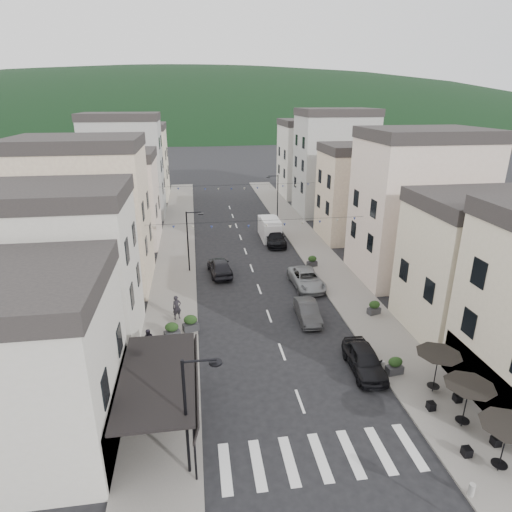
{
  "coord_description": "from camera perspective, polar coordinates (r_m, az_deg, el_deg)",
  "views": [
    {
      "loc": [
        -5.27,
        -12.97,
        15.99
      ],
      "look_at": [
        -0.42,
        20.07,
        3.5
      ],
      "focal_mm": 30.0,
      "sensor_mm": 36.0,
      "label": 1
    }
  ],
  "objects": [
    {
      "name": "pedestrian_b",
      "position": [
        29.53,
        -14.04,
        -10.87
      ],
      "size": [
        0.83,
        0.67,
        1.59
      ],
      "primitive_type": "imported",
      "rotation": [
        0.0,
        0.0,
        -0.09
      ],
      "color": "#26222D",
      "rests_on": "sidewalk_left"
    },
    {
      "name": "planter_lb",
      "position": [
        30.78,
        -11.14,
        -9.71
      ],
      "size": [
        1.21,
        0.94,
        1.2
      ],
      "rotation": [
        0.0,
        0.0,
        0.38
      ],
      "color": "#2C2C2F",
      "rests_on": "sidewalk_left"
    },
    {
      "name": "delivery_van",
      "position": [
        51.17,
        1.82,
        3.74
      ],
      "size": [
        2.14,
        5.29,
        2.52
      ],
      "rotation": [
        0.0,
        0.0,
        -0.01
      ],
      "color": "silver",
      "rests_on": "ground"
    },
    {
      "name": "hill_backdrop",
      "position": [
        313.42,
        -7.71,
        17.41
      ],
      "size": [
        640.0,
        360.0,
        70.0
      ],
      "primitive_type": "ellipsoid",
      "color": "black",
      "rests_on": "ground"
    },
    {
      "name": "parked_car_b",
      "position": [
        32.91,
        6.9,
        -7.37
      ],
      "size": [
        1.62,
        4.24,
        1.38
      ],
      "primitive_type": "imported",
      "rotation": [
        0.0,
        0.0,
        -0.04
      ],
      "color": "#2F3032",
      "rests_on": "ground"
    },
    {
      "name": "planter_rb",
      "position": [
        34.58,
        15.48,
        -6.63
      ],
      "size": [
        1.1,
        0.8,
        1.1
      ],
      "rotation": [
        0.0,
        0.0,
        0.29
      ],
      "color": "#313134",
      "rests_on": "sidewalk_right"
    },
    {
      "name": "bunting_near",
      "position": [
        36.85,
        0.22,
        4.21
      ],
      "size": [
        19.0,
        0.28,
        0.62
      ],
      "color": "black",
      "rests_on": "ground"
    },
    {
      "name": "parked_car_a",
      "position": [
        27.91,
        14.25,
        -13.25
      ],
      "size": [
        2.03,
        4.64,
        1.56
      ],
      "primitive_type": "imported",
      "rotation": [
        0.0,
        0.0,
        -0.04
      ],
      "color": "black",
      "rests_on": "ground"
    },
    {
      "name": "streetlamp_right_far",
      "position": [
        59.33,
        2.65,
        8.53
      ],
      "size": [
        1.7,
        0.56,
        6.0
      ],
      "color": "black",
      "rests_on": "ground"
    },
    {
      "name": "cafe_terrace",
      "position": [
        24.55,
        26.49,
        -15.71
      ],
      "size": [
        2.5,
        8.1,
        2.53
      ],
      "color": "black",
      "rests_on": "ground"
    },
    {
      "name": "boutique_awning",
      "position": [
        22.2,
        -12.33,
        -15.5
      ],
      "size": [
        3.77,
        7.5,
        3.28
      ],
      "color": "black",
      "rests_on": "ground"
    },
    {
      "name": "parked_car_d",
      "position": [
        49.18,
        2.59,
        2.46
      ],
      "size": [
        2.52,
        5.47,
        1.55
      ],
      "primitive_type": "imported",
      "rotation": [
        0.0,
        0.0,
        -0.07
      ],
      "color": "black",
      "rests_on": "ground"
    },
    {
      "name": "buildings_row_left",
      "position": [
        52.49,
        -18.52,
        8.62
      ],
      "size": [
        10.2,
        54.16,
        14.0
      ],
      "color": "beige",
      "rests_on": "ground"
    },
    {
      "name": "parked_car_c",
      "position": [
        38.38,
        6.74,
        -3.06
      ],
      "size": [
        2.66,
        5.41,
        1.48
      ],
      "primitive_type": "imported",
      "rotation": [
        0.0,
        0.0,
        0.04
      ],
      "color": "gray",
      "rests_on": "ground"
    },
    {
      "name": "planter_ra",
      "position": [
        28.09,
        18.03,
        -13.71
      ],
      "size": [
        1.07,
        0.7,
        1.12
      ],
      "rotation": [
        0.0,
        0.0,
        0.15
      ],
      "color": "#323134",
      "rests_on": "sidewalk_right"
    },
    {
      "name": "planter_rc",
      "position": [
        42.82,
        7.5,
        -0.67
      ],
      "size": [
        1.09,
        0.79,
        1.09
      ],
      "rotation": [
        0.0,
        0.0,
        0.29
      ],
      "color": "#2A292C",
      "rests_on": "sidewalk_right"
    },
    {
      "name": "sidewalk_left",
      "position": [
        47.76,
        -10.53,
        0.66
      ],
      "size": [
        4.0,
        76.0,
        0.12
      ],
      "primitive_type": "cube",
      "color": "slate",
      "rests_on": "ground"
    },
    {
      "name": "parked_car_e",
      "position": [
        40.75,
        -4.84,
        -1.42
      ],
      "size": [
        2.42,
        5.02,
        1.65
      ],
      "primitive_type": "imported",
      "rotation": [
        0.0,
        0.0,
        3.24
      ],
      "color": "black",
      "rests_on": "ground"
    },
    {
      "name": "bunting_far",
      "position": [
        52.27,
        -2.42,
        9.08
      ],
      "size": [
        19.0,
        0.28,
        0.62
      ],
      "color": "black",
      "rests_on": "ground"
    },
    {
      "name": "streetlamp_left_near",
      "position": [
        19.38,
        -8.54,
        -19.13
      ],
      "size": [
        1.7,
        0.56,
        6.0
      ],
      "color": "black",
      "rests_on": "ground"
    },
    {
      "name": "streetlamp_left_far",
      "position": [
        40.87,
        -8.73,
        2.76
      ],
      "size": [
        1.7,
        0.56,
        6.0
      ],
      "color": "black",
      "rests_on": "ground"
    },
    {
      "name": "planter_la",
      "position": [
        31.42,
        -8.72,
        -8.84
      ],
      "size": [
        1.23,
        0.91,
        1.23
      ],
      "rotation": [
        0.0,
        0.0,
        0.31
      ],
      "color": "#28282A",
      "rests_on": "sidewalk_left"
    },
    {
      "name": "buildings_row_right",
      "position": [
        54.23,
        13.38,
        9.69
      ],
      "size": [
        10.2,
        54.16,
        14.5
      ],
      "color": "beige",
      "rests_on": "ground"
    },
    {
      "name": "pedestrian_a",
      "position": [
        33.0,
        -10.51,
        -6.77
      ],
      "size": [
        0.8,
        0.68,
        1.88
      ],
      "primitive_type": "imported",
      "rotation": [
        0.0,
        0.0,
        0.39
      ],
      "color": "black",
      "rests_on": "sidewalk_left"
    },
    {
      "name": "ground",
      "position": [
        21.25,
        10.29,
        -28.73
      ],
      "size": [
        700.0,
        700.0,
        0.0
      ],
      "primitive_type": "plane",
      "color": "black",
      "rests_on": "ground"
    },
    {
      "name": "bollards",
      "position": [
        24.73,
        6.21,
        -18.67
      ],
      "size": [
        11.66,
        10.26,
        0.6
      ],
      "color": "gray",
      "rests_on": "ground"
    },
    {
      "name": "sidewalk_right",
      "position": [
        49.39,
        7.11,
        1.52
      ],
      "size": [
        4.0,
        76.0,
        0.12
      ],
      "primitive_type": "cube",
      "color": "slate",
      "rests_on": "ground"
    }
  ]
}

